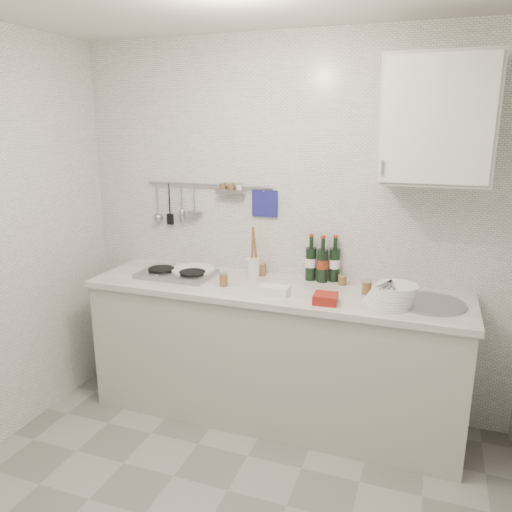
{
  "coord_description": "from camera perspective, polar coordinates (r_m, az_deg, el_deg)",
  "views": [
    {
      "loc": [
        0.93,
        -1.8,
        1.93
      ],
      "look_at": [
        -0.05,
        0.9,
        1.17
      ],
      "focal_mm": 35.0,
      "sensor_mm": 36.0,
      "label": 1
    }
  ],
  "objects": [
    {
      "name": "back_wall",
      "position": [
        3.4,
        3.63,
        3.25
      ],
      "size": [
        3.0,
        0.02,
        2.5
      ],
      "primitive_type": "cube",
      "color": "silver",
      "rests_on": "floor"
    },
    {
      "name": "counter",
      "position": [
        3.39,
        2.06,
        -11.39
      ],
      "size": [
        2.44,
        0.64,
        0.96
      ],
      "color": "#B2AEA4",
      "rests_on": "floor"
    },
    {
      "name": "wall_rail",
      "position": [
        3.55,
        -5.82,
        6.57
      ],
      "size": [
        0.98,
        0.09,
        0.34
      ],
      "color": "#93969B",
      "rests_on": "back_wall"
    },
    {
      "name": "wall_cabinet",
      "position": [
        3.02,
        20.0,
        14.35
      ],
      "size": [
        0.6,
        0.38,
        0.7
      ],
      "color": "#B2AEA4",
      "rests_on": "back_wall"
    },
    {
      "name": "plate_stack_hob",
      "position": [
        3.49,
        -7.34,
        -1.75
      ],
      "size": [
        0.32,
        0.32,
        0.04
      ],
      "rotation": [
        0.0,
        0.0,
        0.23
      ],
      "color": "#4F5BB4",
      "rests_on": "counter"
    },
    {
      "name": "plate_stack_sink",
      "position": [
        2.98,
        15.25,
        -4.36
      ],
      "size": [
        0.31,
        0.29,
        0.13
      ],
      "rotation": [
        0.0,
        0.0,
        -0.12
      ],
      "color": "white",
      "rests_on": "counter"
    },
    {
      "name": "wine_bottles",
      "position": [
        3.31,
        7.63,
        -0.26
      ],
      "size": [
        0.23,
        0.11,
        0.31
      ],
      "rotation": [
        0.0,
        0.0,
        0.17
      ],
      "color": "black",
      "rests_on": "counter"
    },
    {
      "name": "butter_dish",
      "position": [
        3.05,
        2.09,
        -3.96
      ],
      "size": [
        0.18,
        0.1,
        0.05
      ],
      "primitive_type": "cube",
      "rotation": [
        0.0,
        0.0,
        -0.02
      ],
      "color": "white",
      "rests_on": "counter"
    },
    {
      "name": "strawberry_punnet",
      "position": [
        2.94,
        7.95,
        -4.84
      ],
      "size": [
        0.14,
        0.14,
        0.06
      ],
      "primitive_type": "cube",
      "rotation": [
        0.0,
        0.0,
        0.06
      ],
      "color": "#A82C12",
      "rests_on": "counter"
    },
    {
      "name": "utensil_crock",
      "position": [
        3.4,
        -0.3,
        -1.02
      ],
      "size": [
        0.09,
        0.09,
        0.35
      ],
      "rotation": [
        0.0,
        0.0,
        -0.24
      ],
      "color": "white",
      "rests_on": "counter"
    },
    {
      "name": "jar_a",
      "position": [
        3.44,
        0.67,
        -1.45
      ],
      "size": [
        0.06,
        0.06,
        0.09
      ],
      "rotation": [
        0.0,
        0.0,
        0.0
      ],
      "color": "brown",
      "rests_on": "counter"
    },
    {
      "name": "jar_b",
      "position": [
        3.29,
        9.84,
        -2.68
      ],
      "size": [
        0.06,
        0.06,
        0.07
      ],
      "rotation": [
        0.0,
        0.0,
        -0.42
      ],
      "color": "brown",
      "rests_on": "counter"
    },
    {
      "name": "jar_c",
      "position": [
        3.14,
        12.54,
        -3.5
      ],
      "size": [
        0.06,
        0.06,
        0.09
      ],
      "rotation": [
        0.0,
        0.0,
        0.39
      ],
      "color": "brown",
      "rests_on": "counter"
    },
    {
      "name": "jar_d",
      "position": [
        3.22,
        -3.72,
        -2.67
      ],
      "size": [
        0.06,
        0.06,
        0.09
      ],
      "rotation": [
        0.0,
        0.0,
        0.43
      ],
      "color": "brown",
      "rests_on": "counter"
    }
  ]
}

